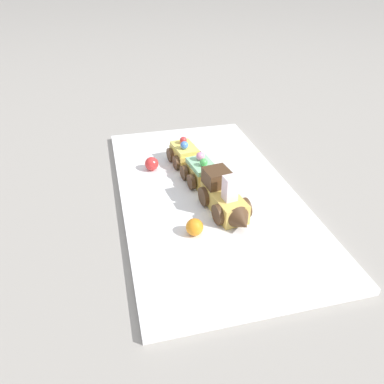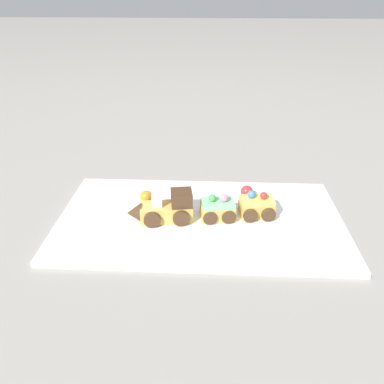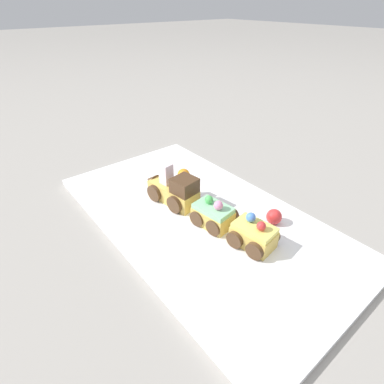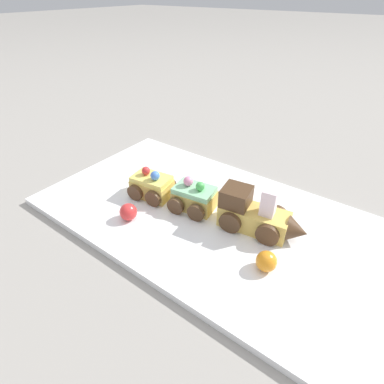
{
  "view_description": "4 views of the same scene",
  "coord_description": "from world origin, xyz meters",
  "px_view_note": "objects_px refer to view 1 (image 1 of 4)",
  "views": [
    {
      "loc": [
        0.59,
        -0.17,
        0.4
      ],
      "look_at": [
        0.03,
        -0.04,
        0.04
      ],
      "focal_mm": 35.0,
      "sensor_mm": 36.0,
      "label": 1
    },
    {
      "loc": [
        -0.02,
        0.67,
        0.45
      ],
      "look_at": [
        0.02,
        -0.01,
        0.07
      ],
      "focal_mm": 35.0,
      "sensor_mm": 36.0,
      "label": 2
    },
    {
      "loc": [
        -0.35,
        0.3,
        0.36
      ],
      "look_at": [
        0.01,
        0.01,
        0.06
      ],
      "focal_mm": 28.0,
      "sensor_mm": 36.0,
      "label": 3
    },
    {
      "loc": [
        0.21,
        -0.34,
        0.33
      ],
      "look_at": [
        -0.05,
        0.01,
        0.04
      ],
      "focal_mm": 28.0,
      "sensor_mm": 36.0,
      "label": 4
    }
  ],
  "objects_px": {
    "cake_car_lemon": "(185,154)",
    "gumball_red": "(152,164)",
    "cake_car_mint": "(200,172)",
    "gumball_orange": "(195,227)",
    "cake_train_locomotive": "(226,200)"
  },
  "relations": [
    {
      "from": "cake_train_locomotive",
      "to": "gumball_orange",
      "type": "bearing_deg",
      "value": -63.35
    },
    {
      "from": "cake_car_lemon",
      "to": "cake_train_locomotive",
      "type": "bearing_deg",
      "value": 0.03
    },
    {
      "from": "cake_car_mint",
      "to": "gumball_red",
      "type": "relative_size",
      "value": 2.66
    },
    {
      "from": "cake_car_lemon",
      "to": "gumball_red",
      "type": "relative_size",
      "value": 2.66
    },
    {
      "from": "cake_car_lemon",
      "to": "gumball_red",
      "type": "height_order",
      "value": "cake_car_lemon"
    },
    {
      "from": "cake_train_locomotive",
      "to": "gumball_orange",
      "type": "height_order",
      "value": "cake_train_locomotive"
    },
    {
      "from": "cake_train_locomotive",
      "to": "cake_car_mint",
      "type": "height_order",
      "value": "cake_train_locomotive"
    },
    {
      "from": "cake_car_mint",
      "to": "gumball_orange",
      "type": "relative_size",
      "value": 2.65
    },
    {
      "from": "cake_train_locomotive",
      "to": "cake_car_lemon",
      "type": "relative_size",
      "value": 1.84
    },
    {
      "from": "cake_train_locomotive",
      "to": "gumball_red",
      "type": "relative_size",
      "value": 4.88
    },
    {
      "from": "cake_car_mint",
      "to": "gumball_orange",
      "type": "height_order",
      "value": "cake_car_mint"
    },
    {
      "from": "cake_train_locomotive",
      "to": "cake_car_lemon",
      "type": "distance_m",
      "value": 0.2
    },
    {
      "from": "gumball_orange",
      "to": "gumball_red",
      "type": "bearing_deg",
      "value": -171.24
    },
    {
      "from": "cake_train_locomotive",
      "to": "cake_car_lemon",
      "type": "xyz_separation_m",
      "value": [
        -0.2,
        -0.03,
        -0.01
      ]
    },
    {
      "from": "cake_train_locomotive",
      "to": "gumball_orange",
      "type": "relative_size",
      "value": 4.87
    }
  ]
}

